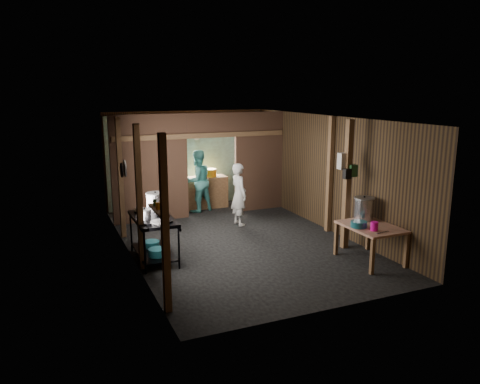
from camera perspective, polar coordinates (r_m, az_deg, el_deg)
name	(u,v)px	position (r m, az deg, el deg)	size (l,w,h in m)	color
floor	(236,240)	(10.03, -0.45, -5.92)	(4.50, 7.00, 0.00)	#262626
ceiling	(236,118)	(9.53, -0.48, 9.08)	(4.50, 7.00, 0.00)	#4E4941
wall_back	(187,158)	(12.95, -6.50, 4.13)	(4.50, 0.00, 2.60)	#432F17
wall_front	(332,225)	(6.70, 11.25, -3.96)	(4.50, 0.00, 2.60)	#432F17
wall_left	(127,190)	(9.08, -13.67, 0.27)	(0.00, 7.00, 2.60)	#432F17
wall_right	(327,173)	(10.75, 10.66, 2.28)	(0.00, 7.00, 2.60)	#432F17
partition_left	(150,169)	(11.38, -10.99, 2.82)	(1.85, 0.10, 2.60)	#4C2F1E
partition_right	(259,161)	(12.31, 2.33, 3.77)	(1.35, 0.10, 2.60)	#4C2F1E
partition_header	(211,125)	(11.69, -3.56, 8.22)	(1.30, 0.10, 0.60)	#4C2F1E
turquoise_panel	(188,160)	(12.90, -6.41, 3.88)	(4.40, 0.06, 2.50)	#85C3BA
back_counter	(204,192)	(12.68, -4.38, -0.02)	(1.20, 0.50, 0.85)	olive
wall_clock	(196,137)	(12.85, -5.36, 6.79)	(0.20, 0.20, 0.03)	beige
post_left_a	(165,225)	(6.62, -9.19, -4.07)	(0.10, 0.12, 2.60)	olive
post_left_b	(139,198)	(8.32, -12.25, -0.77)	(0.10, 0.12, 2.60)	olive
post_left_c	(121,179)	(10.26, -14.44, 1.61)	(0.10, 0.12, 2.60)	olive
post_right	(330,175)	(10.55, 10.95, 2.08)	(0.10, 0.12, 2.60)	olive
post_free	(347,185)	(9.48, 13.01, 0.81)	(0.12, 0.12, 2.60)	olive
cross_beam	(202,135)	(11.58, -4.63, 6.93)	(4.40, 0.12, 0.12)	olive
pan_lid_big	(125,168)	(9.41, -13.96, 2.84)	(0.34, 0.34, 0.03)	gray
pan_lid_small	(122,170)	(9.82, -14.32, 2.62)	(0.30, 0.30, 0.03)	black
wall_shelf	(158,210)	(7.07, -9.98, -2.19)	(0.14, 0.80, 0.03)	olive
jar_white	(162,210)	(6.82, -9.51, -2.16)	(0.07, 0.07, 0.10)	beige
jar_yellow	(158,206)	(7.05, -10.00, -1.68)	(0.08, 0.08, 0.10)	orange
jar_green	(155,203)	(7.26, -10.41, -1.29)	(0.06, 0.06, 0.10)	#1F4E25
bag_white	(344,161)	(9.43, 12.62, 3.74)	(0.22, 0.15, 0.32)	beige
bag_green	(353,171)	(9.42, 13.65, 2.56)	(0.16, 0.12, 0.24)	#1F4E25
bag_black	(347,174)	(9.33, 13.02, 2.19)	(0.14, 0.10, 0.20)	black
gas_range	(154,238)	(8.95, -10.54, -5.62)	(0.73, 1.42, 0.84)	black
prep_table	(370,243)	(9.09, 15.67, -6.09)	(0.85, 1.17, 0.69)	tan
stove_pot_large	(156,202)	(9.28, -10.33, -1.21)	(0.37, 0.37, 0.37)	silver
stove_pot_med	(145,215)	(8.69, -11.63, -2.76)	(0.24, 0.24, 0.21)	silver
stove_saucepan	(139,210)	(9.20, -12.30, -2.13)	(0.17, 0.17, 0.11)	silver
frying_pan	(159,222)	(8.37, -9.92, -3.70)	(0.31, 0.53, 0.07)	gray
blue_tub_front	(157,252)	(8.76, -10.10, -7.29)	(0.33, 0.33, 0.14)	#195762
blue_tub_back	(151,244)	(9.23, -10.83, -6.32)	(0.32, 0.32, 0.13)	#195762
stock_pot	(364,209)	(9.32, 14.95, -2.03)	(0.39, 0.39, 0.46)	silver
wash_basin	(359,224)	(8.83, 14.37, -3.85)	(0.30, 0.30, 0.11)	#195762
pink_bucket	(374,226)	(8.68, 16.15, -4.06)	(0.14, 0.14, 0.16)	#FB0CA8
knife	(383,232)	(8.62, 17.10, -4.76)	(0.30, 0.04, 0.01)	silver
yellow_tub	(210,173)	(12.63, -3.74, 2.38)	(0.37, 0.37, 0.21)	orange
cook	(239,194)	(10.97, -0.13, -0.29)	(0.54, 0.35, 1.48)	silver
worker_back	(198,181)	(12.21, -5.23, 1.35)	(0.79, 0.62, 1.63)	teal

